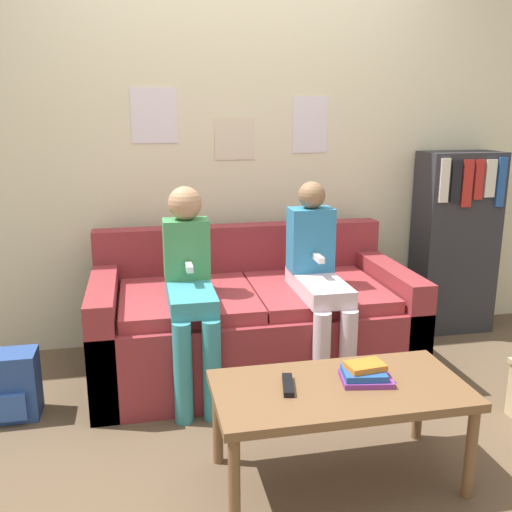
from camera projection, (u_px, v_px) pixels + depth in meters
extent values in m
plane|color=brown|center=(274.00, 417.00, 2.82)|extent=(10.00, 10.00, 0.00)
cube|color=beige|center=(234.00, 139.00, 3.56)|extent=(8.00, 0.06, 2.60)
cube|color=silver|center=(154.00, 115.00, 3.40)|extent=(0.28, 0.00, 0.32)
cube|color=beige|center=(235.00, 139.00, 3.53)|extent=(0.25, 0.00, 0.26)
cube|color=silver|center=(310.00, 125.00, 3.61)|extent=(0.23, 0.00, 0.35)
cube|color=maroon|center=(252.00, 335.00, 3.27)|extent=(1.77, 0.91, 0.44)
cube|color=maroon|center=(240.00, 253.00, 3.54)|extent=(1.77, 0.14, 0.35)
cube|color=maroon|center=(106.00, 333.00, 3.10)|extent=(0.14, 0.91, 0.60)
cube|color=maroon|center=(385.00, 312.00, 3.41)|extent=(0.14, 0.91, 0.60)
cube|color=#A1343A|center=(188.00, 299.00, 3.11)|extent=(0.72, 0.75, 0.07)
cube|color=#A1343A|center=(317.00, 291.00, 3.25)|extent=(0.72, 0.75, 0.07)
cube|color=brown|center=(340.00, 390.00, 2.26)|extent=(1.01, 0.50, 0.04)
cylinder|color=brown|center=(234.00, 484.00, 2.02)|extent=(0.04, 0.04, 0.38)
cylinder|color=brown|center=(471.00, 453.00, 2.20)|extent=(0.04, 0.04, 0.38)
cylinder|color=brown|center=(218.00, 422.00, 2.42)|extent=(0.04, 0.04, 0.38)
cylinder|color=brown|center=(419.00, 400.00, 2.60)|extent=(0.04, 0.04, 0.38)
cylinder|color=teal|center=(183.00, 373.00, 2.72)|extent=(0.09, 0.09, 0.51)
cylinder|color=teal|center=(212.00, 370.00, 2.75)|extent=(0.09, 0.09, 0.51)
cube|color=teal|center=(190.00, 294.00, 2.93)|extent=(0.23, 0.55, 0.09)
cube|color=#429356|center=(186.00, 248.00, 3.04)|extent=(0.24, 0.16, 0.32)
sphere|color=tan|center=(185.00, 203.00, 2.98)|extent=(0.18, 0.18, 0.18)
cube|color=white|center=(189.00, 267.00, 2.91)|extent=(0.03, 0.12, 0.03)
cylinder|color=silver|center=(321.00, 361.00, 2.86)|extent=(0.09, 0.09, 0.51)
cylinder|color=silver|center=(348.00, 358.00, 2.89)|extent=(0.09, 0.09, 0.51)
cube|color=silver|center=(319.00, 286.00, 3.07)|extent=(0.23, 0.55, 0.09)
cube|color=teal|center=(311.00, 239.00, 3.17)|extent=(0.24, 0.16, 0.35)
sphere|color=#8C6647|center=(312.00, 195.00, 3.11)|extent=(0.15, 0.15, 0.15)
cube|color=white|center=(318.00, 258.00, 3.05)|extent=(0.03, 0.12, 0.03)
cube|color=black|center=(288.00, 385.00, 2.24)|extent=(0.07, 0.17, 0.02)
cube|color=#7A3389|center=(366.00, 379.00, 2.29)|extent=(0.22, 0.19, 0.02)
cube|color=#23519E|center=(364.00, 373.00, 2.28)|extent=(0.18, 0.16, 0.03)
cube|color=orange|center=(365.00, 366.00, 2.29)|extent=(0.16, 0.12, 0.02)
cube|color=#2D2D33|center=(455.00, 243.00, 3.84)|extent=(0.52, 0.28, 1.22)
cube|color=silver|center=(444.00, 181.00, 3.55)|extent=(0.06, 0.02, 0.28)
cube|color=black|center=(456.00, 181.00, 3.57)|extent=(0.06, 0.02, 0.26)
cube|color=red|center=(467.00, 184.00, 3.59)|extent=(0.07, 0.02, 0.30)
cube|color=red|center=(479.00, 180.00, 3.60)|extent=(0.06, 0.02, 0.25)
cube|color=silver|center=(490.00, 178.00, 3.61)|extent=(0.07, 0.02, 0.24)
cube|color=#23519E|center=(501.00, 182.00, 3.63)|extent=(0.06, 0.02, 0.32)
cube|color=#284789|center=(6.00, 385.00, 2.79)|extent=(0.31, 0.18, 0.34)
cube|color=#3055A5|center=(3.00, 408.00, 2.71)|extent=(0.21, 0.03, 0.13)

